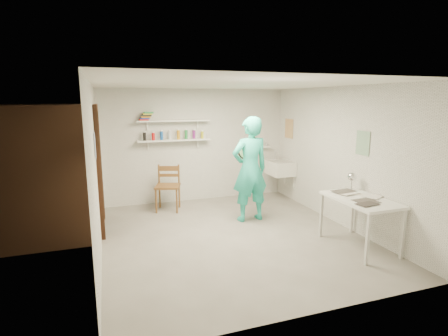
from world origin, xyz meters
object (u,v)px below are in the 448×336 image
object	(u,v)px
wall_clock	(246,150)
desk_lamp	(352,177)
man	(250,169)
wooden_chair	(168,186)
belfast_sink	(280,168)
work_table	(359,223)

from	to	relation	value
wall_clock	desk_lamp	world-z (taller)	wall_clock
man	desk_lamp	bearing A→B (deg)	132.50
wooden_chair	man	bearing A→B (deg)	-19.76
belfast_sink	desk_lamp	xyz separation A→B (m)	(0.08, -2.26, 0.27)
work_table	desk_lamp	distance (m)	0.77
wall_clock	wooden_chair	bearing A→B (deg)	143.76
belfast_sink	wall_clock	size ratio (longest dim) A/B	1.77
belfast_sink	desk_lamp	size ratio (longest dim) A/B	4.25
work_table	desk_lamp	size ratio (longest dim) A/B	8.00
wall_clock	belfast_sink	bearing A→B (deg)	31.98
wall_clock	work_table	world-z (taller)	wall_clock
man	work_table	bearing A→B (deg)	118.98
wall_clock	work_table	xyz separation A→B (m)	(1.05, -1.85, -0.88)
wooden_chair	desk_lamp	xyz separation A→B (m)	(2.57, -2.23, 0.48)
man	desk_lamp	size ratio (longest dim) A/B	13.39
man	work_table	world-z (taller)	man
wooden_chair	work_table	xyz separation A→B (m)	(2.38, -2.68, -0.12)
wooden_chair	belfast_sink	bearing A→B (deg)	19.45
wall_clock	desk_lamp	bearing A→B (deg)	-52.74
desk_lamp	belfast_sink	bearing A→B (deg)	91.94
work_table	wooden_chair	bearing A→B (deg)	131.60
man	work_table	distance (m)	2.03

